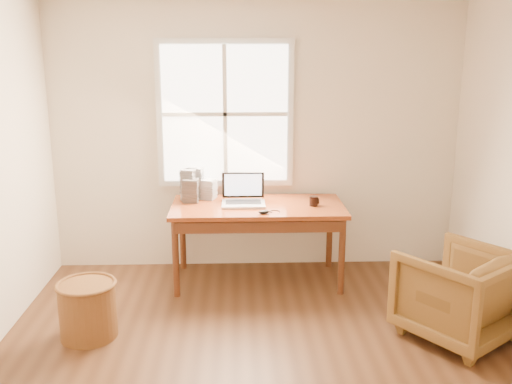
% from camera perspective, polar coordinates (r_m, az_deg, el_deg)
% --- Properties ---
extents(room_shell, '(4.04, 4.54, 2.64)m').
position_cam_1_polar(room_shell, '(3.57, 0.82, 0.52)').
color(room_shell, '#53321C').
rests_on(room_shell, ground).
extents(desk, '(1.60, 0.80, 0.04)m').
position_cam_1_polar(desk, '(5.31, 0.17, -1.50)').
color(desk, brown).
rests_on(desk, room_shell).
extents(armchair, '(1.06, 1.07, 0.70)m').
position_cam_1_polar(armchair, '(4.66, 19.57, -9.56)').
color(armchair, brown).
rests_on(armchair, room_shell).
extents(wicker_stool, '(0.50, 0.50, 0.43)m').
position_cam_1_polar(wicker_stool, '(4.63, -16.47, -11.29)').
color(wicker_stool, brown).
rests_on(wicker_stool, room_shell).
extents(laptop, '(0.36, 0.37, 0.27)m').
position_cam_1_polar(laptop, '(5.25, -1.28, 0.06)').
color(laptop, '#B6B8BD').
rests_on(laptop, desk).
extents(mouse, '(0.11, 0.08, 0.03)m').
position_cam_1_polar(mouse, '(5.01, 0.79, -2.02)').
color(mouse, black).
rests_on(mouse, desk).
extents(coffee_mug, '(0.09, 0.09, 0.09)m').
position_cam_1_polar(coffee_mug, '(5.29, 5.77, -0.91)').
color(coffee_mug, black).
rests_on(coffee_mug, desk).
extents(cd_stack_a, '(0.17, 0.16, 0.30)m').
position_cam_1_polar(cd_stack_a, '(5.54, -6.09, 0.91)').
color(cd_stack_a, '#AEB2BA').
rests_on(cd_stack_a, desk).
extents(cd_stack_b, '(0.15, 0.14, 0.22)m').
position_cam_1_polar(cd_stack_b, '(5.41, -6.57, 0.14)').
color(cd_stack_b, '#242428').
rests_on(cd_stack_b, desk).
extents(cd_stack_c, '(0.16, 0.16, 0.30)m').
position_cam_1_polar(cd_stack_c, '(5.47, -6.73, 0.72)').
color(cd_stack_c, '#A9ABB7').
rests_on(cd_stack_c, desk).
extents(cd_stack_d, '(0.19, 0.17, 0.19)m').
position_cam_1_polar(cd_stack_d, '(5.52, -4.87, 0.32)').
color(cd_stack_d, silver).
rests_on(cd_stack_d, desk).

